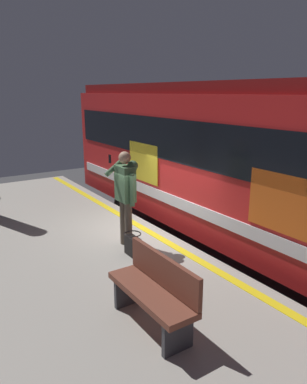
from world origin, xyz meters
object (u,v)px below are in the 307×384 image
at_px(train_carriage, 252,158).
at_px(bench, 155,289).
at_px(passenger, 126,191).
at_px(handbag, 133,245).

bearing_deg(train_carriage, bench, 117.81).
height_order(passenger, handbag, passenger).
xyz_separation_m(passenger, bench, (-2.33, 0.90, -0.58)).
bearing_deg(bench, handbag, -22.38).
relative_size(handbag, bench, 0.30).
bearing_deg(handbag, bench, 157.62).
xyz_separation_m(train_carriage, passenger, (0.27, 3.00, -0.36)).
distance_m(train_carriage, bench, 4.51).
xyz_separation_m(train_carriage, handbag, (-0.18, 3.13, -1.22)).
bearing_deg(handbag, train_carriage, -86.67).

